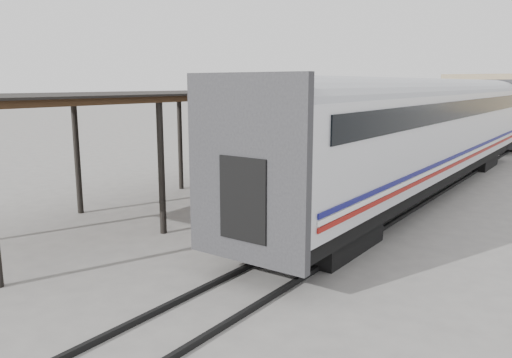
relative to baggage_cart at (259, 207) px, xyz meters
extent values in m
plane|color=slate|center=(-0.64, -0.16, -0.65)|extent=(160.00, 160.00, 0.00)
cube|color=silver|center=(2.56, 7.84, 1.95)|extent=(3.00, 24.00, 2.90)
cube|color=#28282B|center=(2.56, -4.06, 1.95)|extent=(3.04, 0.22, 3.50)
cube|color=black|center=(1.04, 7.84, 2.85)|extent=(0.04, 22.08, 0.65)
cube|color=black|center=(2.56, 7.84, 0.25)|extent=(2.55, 23.04, 0.50)
cube|color=#28282B|center=(2.56, 21.94, 1.95)|extent=(3.04, 0.22, 3.50)
cube|color=black|center=(1.04, 33.84, 2.85)|extent=(0.04, 22.08, 0.65)
cube|color=black|center=(1.31, -0.66, 1.50)|extent=(0.50, 1.70, 2.00)
imported|color=beige|center=(1.31, -0.66, 1.36)|extent=(0.72, 0.89, 1.72)
cube|color=olive|center=(0.91, -0.81, 0.75)|extent=(0.57, 0.25, 0.42)
cube|color=#422B19|center=(-4.04, 23.84, 3.35)|extent=(4.60, 64.00, 0.18)
cube|color=black|center=(-4.04, 23.84, 3.47)|extent=(4.90, 64.30, 0.06)
cylinder|color=black|center=(-6.09, 23.84, 1.35)|extent=(0.20, 0.20, 4.00)
cylinder|color=black|center=(-6.09, 54.84, 1.35)|extent=(0.20, 0.20, 4.00)
cylinder|color=black|center=(-1.99, 23.84, 1.35)|extent=(0.20, 0.20, 4.00)
cylinder|color=black|center=(-1.99, 54.84, 1.35)|extent=(0.20, 0.20, 4.00)
cube|color=black|center=(1.84, 33.84, -0.59)|extent=(0.10, 150.00, 0.12)
cube|color=tan|center=(-10.64, 81.84, 2.35)|extent=(12.00, 8.00, 6.00)
cube|color=olive|center=(0.00, 0.00, 0.15)|extent=(1.92, 2.67, 0.12)
cube|color=black|center=(0.00, 0.00, -0.20)|extent=(1.79, 2.54, 0.06)
cylinder|color=black|center=(-0.19, -1.06, -0.45)|extent=(0.20, 0.41, 0.40)
cylinder|color=black|center=(0.76, -0.75, -0.45)|extent=(0.20, 0.41, 0.40)
cylinder|color=black|center=(-0.76, 0.75, -0.45)|extent=(0.20, 0.41, 0.40)
cylinder|color=black|center=(0.19, 1.06, -0.45)|extent=(0.20, 0.41, 0.40)
cube|color=#363538|center=(-0.42, 0.45, 0.33)|extent=(0.81, 0.69, 0.23)
cube|color=olive|center=(0.04, 0.79, 0.31)|extent=(0.64, 0.53, 0.20)
cube|color=black|center=(-0.33, 0.00, 0.32)|extent=(0.65, 0.59, 0.22)
cube|color=#4D5332|center=(0.22, 0.21, 0.30)|extent=(0.58, 0.47, 0.19)
cube|color=#503B20|center=(-0.32, 0.39, 0.52)|extent=(0.60, 0.52, 0.18)
cube|color=olive|center=(-0.30, 0.03, 0.54)|extent=(0.56, 0.50, 0.18)
cube|color=#363538|center=(-0.33, 0.42, 0.72)|extent=(0.57, 0.48, 0.17)
cube|color=maroon|center=(-3.40, 21.17, -0.10)|extent=(1.35, 1.71, 0.90)
cube|color=maroon|center=(-3.27, 21.55, 0.50)|extent=(1.00, 0.85, 0.35)
cylinder|color=black|center=(-3.96, 20.79, -0.47)|extent=(0.23, 0.38, 0.36)
cylinder|color=black|center=(-3.21, 20.52, -0.47)|extent=(0.23, 0.38, 0.36)
cylinder|color=black|center=(-3.59, 21.82, -0.47)|extent=(0.23, 0.38, 0.36)
cylinder|color=black|center=(-2.84, 21.55, -0.47)|extent=(0.23, 0.38, 0.36)
imported|color=navy|center=(0.25, -0.65, 0.99)|extent=(0.59, 0.67, 1.56)
imported|color=black|center=(-4.11, 10.90, 0.26)|extent=(1.09, 0.52, 1.82)
camera|label=1|loc=(8.73, -12.29, 3.80)|focal=35.00mm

